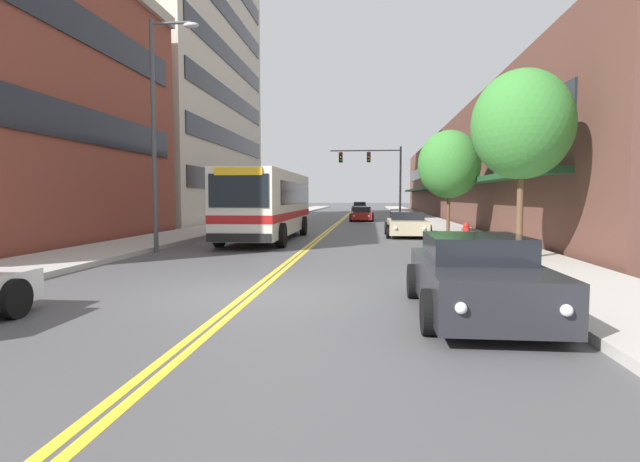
% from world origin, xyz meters
% --- Properties ---
extents(ground_plane, '(240.00, 240.00, 0.00)m').
position_xyz_m(ground_plane, '(0.00, 37.00, 0.00)').
color(ground_plane, '#4C4C4F').
extents(sidewalk_left, '(3.11, 106.00, 0.16)m').
position_xyz_m(sidewalk_left, '(-7.05, 37.00, 0.08)').
color(sidewalk_left, '#B2ADA5').
rests_on(sidewalk_left, ground_plane).
extents(sidewalk_right, '(3.11, 106.00, 0.16)m').
position_xyz_m(sidewalk_right, '(7.05, 37.00, 0.08)').
color(sidewalk_right, '#B2ADA5').
rests_on(sidewalk_right, ground_plane).
extents(centre_line, '(0.34, 106.00, 0.01)m').
position_xyz_m(centre_line, '(0.00, 37.00, 0.00)').
color(centre_line, yellow).
rests_on(centre_line, ground_plane).
extents(office_tower_left, '(12.08, 22.26, 29.86)m').
position_xyz_m(office_tower_left, '(-14.84, 30.13, 14.93)').
color(office_tower_left, beige).
rests_on(office_tower_left, ground_plane).
extents(storefront_row_right, '(9.10, 68.00, 8.15)m').
position_xyz_m(storefront_row_right, '(12.83, 37.00, 4.07)').
color(storefront_row_right, brown).
rests_on(storefront_row_right, ground_plane).
extents(city_bus, '(2.84, 10.83, 3.15)m').
position_xyz_m(city_bus, '(-2.30, 13.17, 1.78)').
color(city_bus, silver).
rests_on(city_bus, ground_plane).
extents(car_navy_parked_left_near, '(2.21, 4.37, 1.42)m').
position_xyz_m(car_navy_parked_left_near, '(-4.31, 26.48, 0.66)').
color(car_navy_parked_left_near, '#19234C').
rests_on(car_navy_parked_left_near, ground_plane).
extents(car_charcoal_parked_right_foreground, '(2.13, 4.51, 1.36)m').
position_xyz_m(car_charcoal_parked_right_foreground, '(4.29, -1.34, 0.65)').
color(car_charcoal_parked_right_foreground, '#232328').
rests_on(car_charcoal_parked_right_foreground, ground_plane).
extents(car_beige_parked_right_mid, '(2.15, 4.42, 1.27)m').
position_xyz_m(car_beige_parked_right_mid, '(4.34, 15.72, 0.61)').
color(car_beige_parked_right_mid, '#BCAD89').
rests_on(car_beige_parked_right_mid, ground_plane).
extents(car_red_moving_lead, '(1.98, 4.87, 1.20)m').
position_xyz_m(car_red_moving_lead, '(1.79, 32.31, 0.56)').
color(car_red_moving_lead, maroon).
rests_on(car_red_moving_lead, ground_plane).
extents(car_dark_grey_moving_second, '(2.02, 4.67, 1.37)m').
position_xyz_m(car_dark_grey_moving_second, '(1.18, 54.10, 0.65)').
color(car_dark_grey_moving_second, '#38383D').
rests_on(car_dark_grey_moving_second, ground_plane).
extents(traffic_signal_mast, '(6.47, 0.38, 6.57)m').
position_xyz_m(traffic_signal_mast, '(3.01, 35.79, 4.70)').
color(traffic_signal_mast, '#47474C').
rests_on(traffic_signal_mast, ground_plane).
extents(street_lamp_left_near, '(1.82, 0.28, 8.30)m').
position_xyz_m(street_lamp_left_near, '(-5.08, 7.37, 4.85)').
color(street_lamp_left_near, '#47474C').
rests_on(street_lamp_left_near, ground_plane).
extents(street_tree_right_near, '(2.93, 2.93, 5.60)m').
position_xyz_m(street_tree_right_near, '(6.91, 5.31, 4.14)').
color(street_tree_right_near, brown).
rests_on(street_tree_right_near, sidewalk_right).
extents(street_tree_right_mid, '(3.20, 3.20, 5.30)m').
position_xyz_m(street_tree_right_mid, '(6.53, 16.43, 3.70)').
color(street_tree_right_mid, brown).
rests_on(street_tree_right_mid, sidewalk_right).
extents(fire_hydrant, '(0.32, 0.24, 0.93)m').
position_xyz_m(fire_hydrant, '(5.95, 8.44, 0.63)').
color(fire_hydrant, red).
rests_on(fire_hydrant, sidewalk_right).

